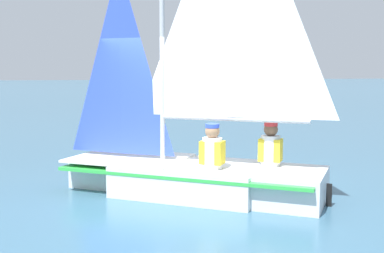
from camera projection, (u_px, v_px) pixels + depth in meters
name	position (u px, v px, depth m)	size (l,w,h in m)	color
ground_plane	(192.00, 193.00, 7.75)	(260.00, 260.00, 0.00)	#38607A
sailboat_main	(195.00, 148.00, 7.64)	(4.04, 3.80, 5.27)	silver
sailor_helm	(212.00, 159.00, 7.29)	(0.43, 0.42, 1.16)	black
sailor_crew	(270.00, 156.00, 7.53)	(0.43, 0.42, 1.16)	black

